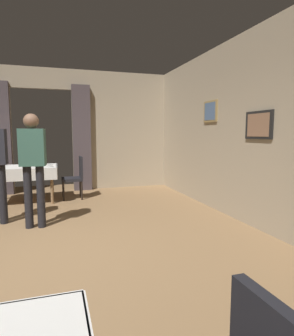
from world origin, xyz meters
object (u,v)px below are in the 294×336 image
object	(u,v)px
person_diner_standing_aside	(33,161)
flower_vase_mid	(2,161)
plate_mid_b	(48,166)
plate_mid_d	(47,165)
plate_mid_c	(34,165)
chair_mid_right	(76,175)
dining_table_mid	(25,171)

from	to	relation	value
person_diner_standing_aside	flower_vase_mid	bearing A→B (deg)	109.67
plate_mid_b	plate_mid_d	world-z (taller)	same
plate_mid_c	plate_mid_b	bearing A→B (deg)	-41.78
chair_mid_right	plate_mid_d	distance (m)	0.65
dining_table_mid	plate_mid_d	size ratio (longest dim) A/B	5.43
chair_mid_right	plate_mid_c	size ratio (longest dim) A/B	4.05
flower_vase_mid	plate_mid_d	world-z (taller)	flower_vase_mid
dining_table_mid	plate_mid_c	world-z (taller)	plate_mid_c
plate_mid_c	person_diner_standing_aside	world-z (taller)	person_diner_standing_aside
flower_vase_mid	plate_mid_c	distance (m)	0.68
plate_mid_c	person_diner_standing_aside	bearing A→B (deg)	-86.13
chair_mid_right	plate_mid_b	world-z (taller)	chair_mid_right
flower_vase_mid	plate_mid_b	bearing A→B (deg)	-26.51
flower_vase_mid	plate_mid_d	bearing A→B (deg)	-9.36
person_diner_standing_aside	dining_table_mid	bearing A→B (deg)	98.98
dining_table_mid	flower_vase_mid	xyz separation A→B (m)	(-0.48, 0.30, 0.19)
dining_table_mid	chair_mid_right	world-z (taller)	chair_mid_right
plate_mid_b	person_diner_standing_aside	size ratio (longest dim) A/B	0.11
plate_mid_b	plate_mid_d	distance (m)	0.32
person_diner_standing_aside	plate_mid_b	bearing A→B (deg)	84.34
chair_mid_right	plate_mid_b	xyz separation A→B (m)	(-0.56, -0.18, 0.24)
chair_mid_right	person_diner_standing_aside	distance (m)	2.08
plate_mid_d	plate_mid_c	bearing A→B (deg)	-169.29
plate_mid_d	person_diner_standing_aside	size ratio (longest dim) A/B	0.14
plate_mid_d	dining_table_mid	bearing A→B (deg)	-160.87
chair_mid_right	plate_mid_b	distance (m)	0.64
dining_table_mid	chair_mid_right	bearing A→B (deg)	0.58
dining_table_mid	plate_mid_b	xyz separation A→B (m)	(0.46, -0.17, 0.10)
plate_mid_d	person_diner_standing_aside	xyz separation A→B (m)	(-0.14, -2.02, 0.27)
plate_mid_b	plate_mid_c	distance (m)	0.40
chair_mid_right	plate_mid_d	xyz separation A→B (m)	(-0.59, 0.14, 0.24)
plate_mid_b	person_diner_standing_aside	xyz separation A→B (m)	(-0.17, -1.70, 0.27)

